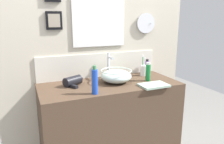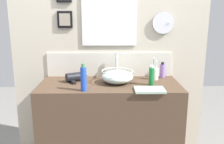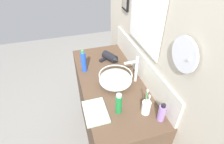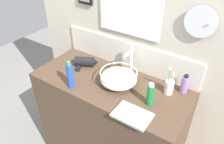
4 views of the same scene
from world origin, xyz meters
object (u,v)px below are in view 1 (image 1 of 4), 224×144
object	(u,v)px
hair_drier	(74,81)
spray_bottle	(148,72)
faucet	(109,63)
toothbrush_cup	(143,70)
hand_towel	(154,85)
lotion_bottle	(95,81)
shampoo_bottle	(147,67)
glass_bowl_sink	(116,76)

from	to	relation	value
hair_drier	spray_bottle	bearing A→B (deg)	-11.49
spray_bottle	faucet	bearing A→B (deg)	140.53
spray_bottle	toothbrush_cup	bearing A→B (deg)	71.03
hair_drier	hand_towel	size ratio (longest dim) A/B	0.89
lotion_bottle	spray_bottle	xyz separation A→B (m)	(0.54, 0.14, -0.02)
faucet	spray_bottle	bearing A→B (deg)	-39.47
lotion_bottle	shampoo_bottle	size ratio (longest dim) A/B	1.49
lotion_bottle	shampoo_bottle	world-z (taller)	lotion_bottle
glass_bowl_sink	spray_bottle	xyz separation A→B (m)	(0.28, -0.07, 0.02)
glass_bowl_sink	lotion_bottle	size ratio (longest dim) A/B	1.26
toothbrush_cup	spray_bottle	distance (m)	0.19
glass_bowl_sink	shampoo_bottle	xyz separation A→B (m)	(0.42, 0.18, 0.01)
toothbrush_cup	hand_towel	xyz separation A→B (m)	(-0.10, -0.33, -0.04)
lotion_bottle	spray_bottle	world-z (taller)	lotion_bottle
toothbrush_cup	lotion_bottle	xyz separation A→B (m)	(-0.60, -0.32, 0.04)
faucet	hair_drier	distance (m)	0.38
glass_bowl_sink	hair_drier	size ratio (longest dim) A/B	1.31
glass_bowl_sink	faucet	distance (m)	0.18
toothbrush_cup	hand_towel	distance (m)	0.35
toothbrush_cup	spray_bottle	size ratio (longest dim) A/B	1.22
lotion_bottle	spray_bottle	distance (m)	0.56
faucet	toothbrush_cup	distance (m)	0.35
hair_drier	hand_towel	bearing A→B (deg)	-25.53
shampoo_bottle	lotion_bottle	bearing A→B (deg)	-150.31
toothbrush_cup	lotion_bottle	bearing A→B (deg)	-152.04
hair_drier	spray_bottle	world-z (taller)	spray_bottle
glass_bowl_sink	hair_drier	xyz separation A→B (m)	(-0.35, 0.06, -0.02)
toothbrush_cup	shampoo_bottle	bearing A→B (deg)	40.78
faucet	lotion_bottle	distance (m)	0.46
hair_drier	shampoo_bottle	size ratio (longest dim) A/B	1.44
hair_drier	spray_bottle	xyz separation A→B (m)	(0.63, -0.13, 0.04)
toothbrush_cup	shampoo_bottle	size ratio (longest dim) A/B	1.43
hand_towel	shampoo_bottle	bearing A→B (deg)	65.75
spray_bottle	shampoo_bottle	size ratio (longest dim) A/B	1.17
toothbrush_cup	spray_bottle	bearing A→B (deg)	-108.97
shampoo_bottle	faucet	bearing A→B (deg)	-177.80
glass_bowl_sink	hand_towel	size ratio (longest dim) A/B	1.16
glass_bowl_sink	faucet	bearing A→B (deg)	90.00
faucet	spray_bottle	size ratio (longest dim) A/B	1.42
hair_drier	shampoo_bottle	distance (m)	0.78
hair_drier	toothbrush_cup	world-z (taller)	toothbrush_cup
spray_bottle	hand_towel	xyz separation A→B (m)	(-0.04, -0.15, -0.07)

